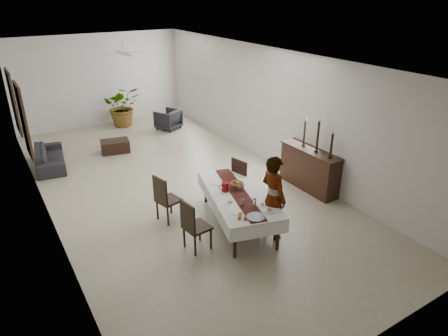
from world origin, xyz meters
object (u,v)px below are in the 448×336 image
dining_table_top (238,194)px  sofa (50,157)px  red_pitcher (225,187)px  sideboard_body (309,170)px  woman (273,197)px

dining_table_top → sofa: 6.01m
red_pitcher → sideboard_body: bearing=5.5°
sideboard_body → red_pitcher: bearing=-174.5°
dining_table_top → sideboard_body: (2.42, 0.46, -0.20)m
red_pitcher → sideboard_body: size_ratio=0.12×
red_pitcher → woman: woman is taller
sideboard_body → woman: bearing=-150.5°
woman → sofa: bearing=24.6°
dining_table_top → woman: (0.33, -0.73, 0.16)m
red_pitcher → sideboard_body: 2.65m
dining_table_top → sofa: bearing=133.4°
dining_table_top → woman: size_ratio=1.34×
red_pitcher → woman: 1.07m
sideboard_body → sofa: 7.13m
dining_table_top → sideboard_body: size_ratio=1.39×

